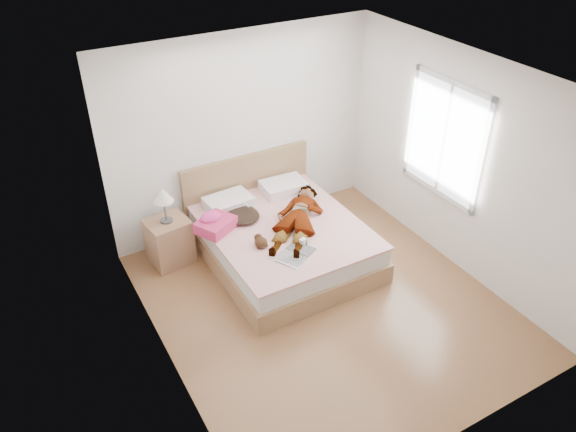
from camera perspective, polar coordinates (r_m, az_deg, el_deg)
The scene contains 11 objects.
ground at distance 6.44m, azimuth 3.78°, elevation -8.84°, with size 4.00×4.00×0.00m, color #503219.
woman at distance 6.77m, azimuth 1.05°, elevation 0.14°, with size 0.57×1.51×0.21m, color white.
hair at distance 6.92m, azimuth -4.92°, elevation 0.19°, with size 0.44×0.54×0.08m, color black.
phone at distance 6.83m, azimuth -4.27°, elevation 1.20°, with size 0.05×0.10×0.01m, color silver.
room_shell at distance 6.79m, azimuth 15.64°, elevation 7.51°, with size 4.00×4.00×4.00m.
bed at distance 6.96m, azimuth -0.75°, elevation -2.20°, with size 1.80×2.08×1.00m.
towel at distance 6.70m, azimuth -7.48°, elevation -0.71°, with size 0.54×0.51×0.23m.
magazine at distance 6.28m, azimuth 0.84°, elevation -3.86°, with size 0.55×0.48×0.03m.
coffee_mug at distance 6.41m, azimuth 1.50°, elevation -2.64°, with size 0.11×0.08×0.09m.
plush_toy at distance 6.39m, azimuth -2.81°, elevation -2.60°, with size 0.16×0.22×0.12m.
nightstand at distance 6.98m, azimuth -12.00°, elevation -2.20°, with size 0.53×0.49×1.04m.
Camera 1 is at (-2.72, -3.94, 4.31)m, focal length 35.00 mm.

